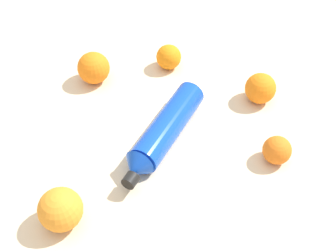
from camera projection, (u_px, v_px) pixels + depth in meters
ground_plane at (155, 132)px, 0.99m from camera, size 2.40×2.40×0.00m
water_bottle at (164, 132)px, 0.94m from camera, size 0.30×0.12×0.06m
orange_0 at (169, 57)px, 1.13m from camera, size 0.06×0.06×0.06m
orange_1 at (260, 88)px, 1.04m from camera, size 0.07×0.07×0.07m
orange_2 at (94, 68)px, 1.09m from camera, size 0.08×0.08×0.08m
orange_3 at (277, 150)px, 0.91m from camera, size 0.06×0.06×0.06m
orange_4 at (60, 209)px, 0.80m from camera, size 0.08×0.08×0.08m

